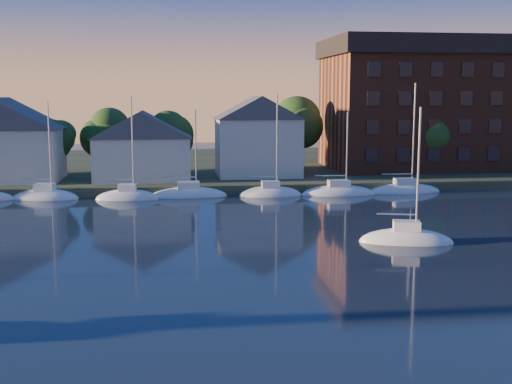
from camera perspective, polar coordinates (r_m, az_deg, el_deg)
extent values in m
cube|color=#2C3720|center=(95.07, -5.98, 1.99)|extent=(160.00, 50.00, 2.00)
cube|color=brown|center=(72.28, -5.37, -0.09)|extent=(120.00, 3.00, 1.00)
cube|color=beige|center=(80.00, -21.58, 3.07)|extent=(13.00, 9.00, 6.00)
cube|color=beige|center=(76.81, -10.05, 2.96)|extent=(11.00, 8.00, 5.00)
cube|color=beige|center=(79.42, 0.15, 4.00)|extent=(10.00, 8.00, 7.00)
cube|color=brown|center=(92.17, 15.95, 6.80)|extent=(30.00, 16.00, 15.00)
cube|color=black|center=(92.36, 16.18, 12.20)|extent=(31.00, 17.00, 2.40)
cylinder|color=#3B281A|center=(84.15, -18.09, 2.64)|extent=(0.50, 0.50, 3.50)
sphere|color=#1C3914|center=(83.84, -18.23, 5.66)|extent=(5.40, 5.40, 5.40)
cylinder|color=#3B281A|center=(83.10, -12.65, 2.78)|extent=(0.50, 0.50, 3.50)
sphere|color=#1C3914|center=(82.78, -12.75, 5.85)|extent=(5.40, 5.40, 5.40)
cylinder|color=#3B281A|center=(82.80, -7.12, 2.90)|extent=(0.50, 0.50, 3.50)
sphere|color=#1C3914|center=(82.49, -7.17, 5.98)|extent=(5.40, 5.40, 5.40)
cylinder|color=#3B281A|center=(83.28, -1.60, 3.00)|extent=(0.50, 0.50, 3.50)
sphere|color=#1C3914|center=(82.97, -1.61, 6.06)|extent=(5.40, 5.40, 5.40)
cylinder|color=#3B281A|center=(84.52, 3.81, 3.07)|extent=(0.50, 0.50, 3.50)
sphere|color=#1C3914|center=(84.21, 3.84, 6.08)|extent=(5.40, 5.40, 5.40)
cylinder|color=#3B281A|center=(86.48, 9.02, 3.10)|extent=(0.50, 0.50, 3.50)
sphere|color=#1C3914|center=(86.18, 9.08, 6.05)|extent=(5.40, 5.40, 5.40)
cylinder|color=#3B281A|center=(89.12, 13.95, 3.12)|extent=(0.50, 0.50, 3.50)
sphere|color=#1C3914|center=(88.83, 14.06, 5.98)|extent=(5.40, 5.40, 5.40)
cylinder|color=#3B281A|center=(92.38, 18.57, 3.11)|extent=(0.50, 0.50, 3.50)
sphere|color=#1C3914|center=(92.09, 18.71, 5.86)|extent=(5.40, 5.40, 5.40)
ellipsoid|color=silver|center=(70.47, -18.37, -0.72)|extent=(7.50, 2.40, 2.20)
cube|color=white|center=(70.28, -18.42, 0.33)|extent=(2.10, 1.32, 0.70)
cylinder|color=#A5A8AD|center=(69.67, -18.00, 4.13)|extent=(0.16, 0.16, 10.00)
cylinder|color=#A5A8AD|center=(70.33, -19.12, 1.00)|extent=(3.15, 0.12, 0.12)
ellipsoid|color=silver|center=(69.44, -11.87, -0.59)|extent=(7.50, 2.40, 2.20)
cube|color=white|center=(69.25, -11.91, 0.47)|extent=(2.10, 1.32, 0.70)
cylinder|color=#A5A8AD|center=(68.71, -11.40, 4.32)|extent=(0.16, 0.16, 10.00)
cylinder|color=#A5A8AD|center=(69.20, -12.61, 1.15)|extent=(3.15, 0.12, 0.12)
ellipsoid|color=silver|center=(69.32, -5.26, -0.46)|extent=(7.50, 2.40, 2.20)
cube|color=white|center=(69.13, -5.28, 0.60)|extent=(2.10, 1.32, 0.70)
cylinder|color=#A5A8AD|center=(68.68, -4.71, 4.46)|extent=(0.16, 0.16, 10.00)
cylinder|color=#A5A8AD|center=(68.99, -5.97, 1.29)|extent=(3.15, 0.12, 0.12)
ellipsoid|color=silver|center=(70.12, 1.28, -0.32)|extent=(7.50, 2.40, 2.20)
cube|color=white|center=(69.93, 1.28, 0.73)|extent=(2.10, 1.32, 0.70)
cylinder|color=#A5A8AD|center=(69.57, 1.91, 4.54)|extent=(0.16, 0.16, 10.00)
cylinder|color=#A5A8AD|center=(69.69, 0.61, 1.41)|extent=(3.15, 0.12, 0.12)
ellipsoid|color=silver|center=(71.81, 7.60, -0.18)|extent=(7.50, 2.40, 2.20)
cube|color=white|center=(71.62, 7.62, 0.84)|extent=(2.10, 1.32, 0.70)
cylinder|color=#A5A8AD|center=(71.35, 8.27, 4.56)|extent=(0.16, 0.16, 10.00)
cylinder|color=#A5A8AD|center=(71.30, 6.99, 1.51)|extent=(3.15, 0.12, 0.12)
ellipsoid|color=silver|center=(74.32, 13.55, -0.05)|extent=(7.50, 2.40, 2.20)
cube|color=white|center=(74.14, 13.59, 0.94)|extent=(2.10, 1.32, 0.70)
cylinder|color=#A5A8AD|center=(73.97, 14.26, 4.52)|extent=(0.16, 0.16, 10.00)
cylinder|color=#A5A8AD|center=(73.74, 13.01, 1.59)|extent=(3.15, 0.12, 0.12)
ellipsoid|color=silver|center=(49.12, 13.20, -4.42)|extent=(7.31, 4.06, 2.20)
cube|color=white|center=(48.85, 13.25, -2.93)|extent=(2.21, 1.75, 0.70)
cylinder|color=#A5A8AD|center=(48.29, 14.24, 1.94)|extent=(0.16, 0.16, 9.07)
cylinder|color=#A5A8AD|center=(48.61, 12.39, -1.94)|extent=(2.85, 0.87, 0.12)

